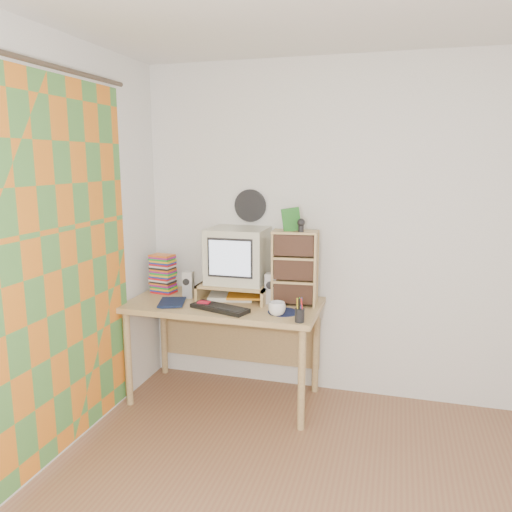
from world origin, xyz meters
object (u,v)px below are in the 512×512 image
Objects in this scene: crt_monitor at (237,256)px; diary at (159,301)px; mug at (277,309)px; cd_rack at (294,268)px; desk at (227,317)px; dvd_stack at (163,277)px; keyboard at (220,308)px.

crt_monitor is 0.66m from diary.
diary is (-0.88, 0.03, -0.02)m from mug.
mug is at bearing -105.26° from cd_rack.
dvd_stack is (-0.55, 0.07, 0.26)m from desk.
mug is (-0.05, -0.30, -0.22)m from cd_rack.
cd_rack is (0.46, 0.29, 0.25)m from keyboard.
mug is (0.41, -0.01, 0.03)m from keyboard.
keyboard is (0.04, -0.25, 0.15)m from desk.
keyboard is at bearing -81.54° from desk.
keyboard is at bearing -152.68° from cd_rack.
keyboard is at bearing -94.00° from crt_monitor.
desk is at bearing 1.85° from dvd_stack.
mug reaches higher than desk.
crt_monitor reaches higher than keyboard.
diary reaches higher than keyboard.
diary is (-0.94, -0.27, -0.24)m from cd_rack.
crt_monitor is 1.95× the size of diary.
crt_monitor is 0.46m from keyboard.
mug is at bearing 17.14° from keyboard.
desk is 5.66× the size of dvd_stack.
cd_rack is at bearing -1.05° from diary.
keyboard is 1.72× the size of dvd_stack.
diary is at bearing -164.39° from keyboard.
diary is (-0.47, 0.02, 0.01)m from keyboard.
mug is 0.53× the size of diary.
dvd_stack is at bearing 161.73° from mug.
diary is at bearing -59.72° from dvd_stack.
diary is (0.12, -0.30, -0.10)m from dvd_stack.
desk is 0.61m from dvd_stack.
cd_rack reaches higher than dvd_stack.
mug is at bearing -30.16° from desk.
dvd_stack is (-0.61, -0.02, -0.20)m from crt_monitor.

